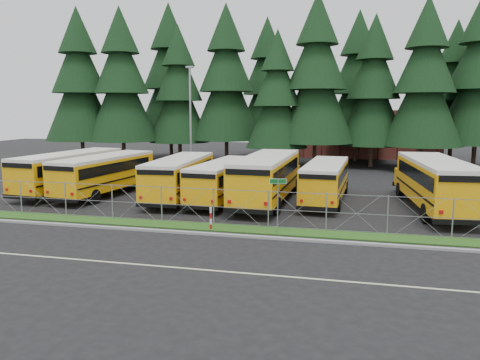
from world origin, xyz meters
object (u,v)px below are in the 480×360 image
bus_east (434,185)px  light_standard (190,116)px  street_sign (278,194)px  striped_bollard (211,219)px  bus_3 (181,178)px  bus_1 (108,175)px  bus_4 (225,181)px  bus_5 (268,179)px  bus_0 (73,173)px  bus_6 (326,182)px

bus_east → light_standard: size_ratio=1.20×
bus_east → street_sign: (-8.52, -7.65, 0.44)m
street_sign → striped_bollard: 3.77m
bus_3 → light_standard: (-3.46, 12.01, 4.06)m
bus_1 → bus_4: size_ratio=1.07×
bus_east → light_standard: light_standard is taller
bus_3 → bus_5: 6.11m
bus_0 → bus_6: 18.60m
bus_0 → bus_4: (11.91, -0.54, -0.15)m
striped_bollard → bus_1: bearing=142.2°
bus_0 → striped_bollard: bus_0 is taller
street_sign → light_standard: bearing=120.0°
bus_0 → bus_1: bus_0 is taller
bus_4 → bus_0: bearing=-178.5°
bus_0 → bus_3: bus_0 is taller
street_sign → bus_6: bearing=77.7°
street_sign → striped_bollard: (-3.48, -0.01, -1.43)m
bus_0 → bus_1: bearing=0.8°
bus_6 → striped_bollard: bus_6 is taller
bus_1 → bus_east: bearing=5.9°
light_standard → striped_bollard: bearing=-68.1°
bus_3 → bus_5: (6.11, -0.05, 0.15)m
bus_5 → striped_bollard: bearing=-100.4°
bus_4 → light_standard: size_ratio=1.01×
striped_bollard → bus_3: bearing=120.0°
bus_3 → bus_4: bus_3 is taller
bus_5 → bus_east: (10.35, -0.01, 0.01)m
bus_4 → bus_5: bus_5 is taller
striped_bollard → bus_east: bearing=32.5°
bus_0 → bus_east: size_ratio=0.94×
bus_6 → light_standard: bearing=144.0°
bus_5 → light_standard: light_standard is taller
bus_east → striped_bollard: size_ratio=10.13×
bus_4 → street_sign: bearing=-53.8°
striped_bollard → bus_6: bearing=58.6°
bus_5 → street_sign: bearing=-74.8°
bus_3 → bus_0: bearing=174.3°
bus_5 → bus_east: bus_east is taller
bus_1 → bus_6: bus_1 is taller
bus_4 → striped_bollard: 7.74m
bus_3 → bus_5: bus_5 is taller
bus_1 → street_sign: (13.62, -7.85, 0.59)m
bus_4 → bus_6: bearing=14.7°
bus_3 → striped_bollard: size_ratio=9.14×
bus_1 → bus_3: (5.68, -0.13, -0.01)m
bus_4 → street_sign: size_ratio=3.66×
bus_0 → bus_east: bus_east is taller
bus_6 → striped_bollard: bearing=-118.1°
striped_bollard → bus_4: bearing=99.5°
bus_east → street_sign: bearing=-143.0°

